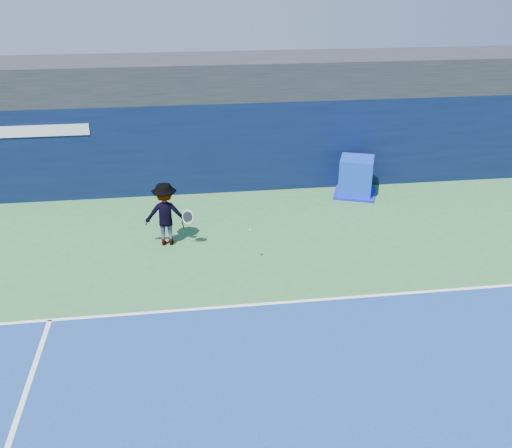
% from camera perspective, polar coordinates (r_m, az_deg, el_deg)
% --- Properties ---
extents(ground, '(80.00, 80.00, 0.00)m').
position_cam_1_polar(ground, '(10.79, 4.86, -16.48)').
color(ground, '#326F38').
rests_on(ground, ground).
extents(baseline, '(24.00, 0.10, 0.01)m').
position_cam_1_polar(baseline, '(13.13, 2.05, -7.90)').
color(baseline, white).
rests_on(baseline, ground).
extents(stadium_band, '(36.00, 3.00, 1.20)m').
position_cam_1_polar(stadium_band, '(19.79, -2.08, 14.61)').
color(stadium_band, black).
rests_on(stadium_band, back_wall_assembly).
extents(back_wall_assembly, '(36.00, 1.03, 3.00)m').
position_cam_1_polar(back_wall_assembly, '(19.31, -1.69, 7.94)').
color(back_wall_assembly, '#091333').
rests_on(back_wall_assembly, ground).
extents(equipment_cart, '(1.71, 1.71, 1.27)m').
position_cam_1_polar(equipment_cart, '(19.18, 9.96, 4.55)').
color(equipment_cart, '#0D32B8').
rests_on(equipment_cart, ground).
extents(tennis_player, '(1.34, 0.75, 1.78)m').
position_cam_1_polar(tennis_player, '(15.59, -9.03, 1.00)').
color(tennis_player, silver).
rests_on(tennis_player, ground).
extents(tennis_ball, '(0.07, 0.07, 0.07)m').
position_cam_1_polar(tennis_ball, '(14.34, -0.58, -0.59)').
color(tennis_ball, '#B5D617').
rests_on(tennis_ball, ground).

